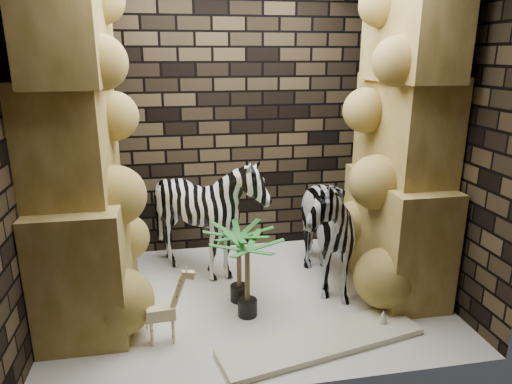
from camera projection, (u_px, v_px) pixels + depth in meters
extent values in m
plane|color=silver|center=(250.00, 297.00, 4.36)|extent=(3.50, 3.50, 0.00)
plane|color=black|center=(230.00, 120.00, 5.10)|extent=(3.50, 0.00, 3.50)
plane|color=black|center=(284.00, 178.00, 2.75)|extent=(3.50, 0.00, 3.50)
plane|color=black|center=(30.00, 148.00, 3.62)|extent=(0.00, 3.00, 3.00)
plane|color=black|center=(437.00, 134.00, 4.23)|extent=(0.00, 3.00, 3.00)
imported|color=white|center=(316.00, 215.00, 4.44)|extent=(0.67, 1.22, 1.43)
imported|color=white|center=(208.00, 222.00, 4.64)|extent=(1.10, 1.33, 1.17)
cube|color=beige|center=(322.00, 341.00, 3.65)|extent=(1.72, 0.76, 0.05)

